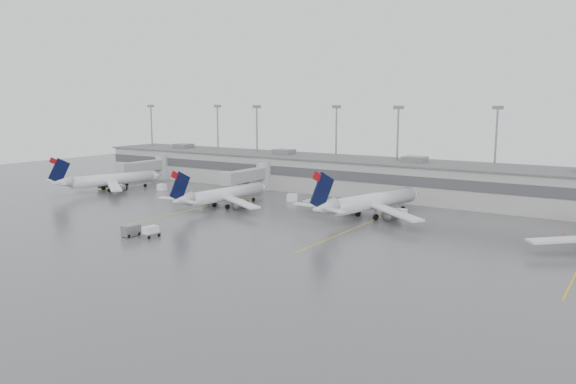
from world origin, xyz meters
The scene contains 19 objects.
ground centered at (0.00, 0.00, 0.00)m, with size 260.00×260.00×0.00m, color #4B4B4D.
terminal centered at (-0.01, 57.98, 4.17)m, with size 152.00×17.00×9.45m.
light_masts centered at (0.00, 63.75, 12.03)m, with size 142.40×8.00×20.60m.
jet_bridge_left centered at (-55.50, 45.72, 3.87)m, with size 4.00×17.20×7.00m.
jet_bridge_right centered at (-20.50, 45.72, 3.87)m, with size 4.00×17.20×7.00m.
stand_markings centered at (0.00, 24.00, 0.01)m, with size 105.25×40.00×0.01m.
jet_far_left centered at (-51.03, 27.43, 2.82)m, with size 24.01×27.32×9.09m.
jet_mid_left centered at (-13.66, 25.71, 2.75)m, with size 24.31×27.36×8.85m.
jet_mid_right centered at (15.81, 32.73, 3.11)m, with size 26.73×30.34×10.01m.
baggage_tug centered at (-6.96, -0.24, 0.69)m, with size 2.02×2.90×1.78m.
baggage_cart centered at (-10.16, -1.44, 0.95)m, with size 1.87×2.96×1.82m.
gse_uld_a centered at (-41.11, 35.53, 0.76)m, with size 2.13×1.42×1.51m, color white.
gse_uld_b centered at (-5.71, 39.89, 0.81)m, with size 2.29×1.53×1.63m, color white.
gse_uld_c centered at (20.54, 36.82, 0.77)m, with size 2.18×1.45×1.54m, color white.
gse_loader centered at (-24.15, 45.98, 1.11)m, with size 2.22×3.54×2.22m, color slate.
cone_a centered at (-41.93, 30.38, 0.30)m, with size 0.38×0.38×0.60m, color #F84D05.
cone_b centered at (-12.40, 33.83, 0.33)m, with size 0.41×0.41×0.66m, color #F84D05.
cone_c centered at (13.02, 41.55, 0.37)m, with size 0.46×0.46×0.74m, color #F84D05.
cone_d centered at (48.41, 37.25, 0.30)m, with size 0.38×0.38×0.61m, color #F84D05.
Camera 1 is at (59.44, -61.48, 21.43)m, focal length 35.00 mm.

